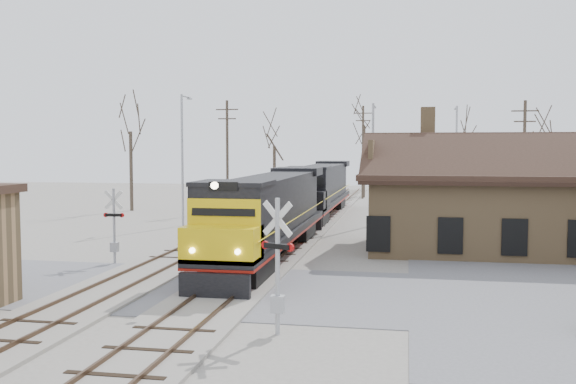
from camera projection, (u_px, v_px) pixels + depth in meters
name	position (u px, v px, depth m)	size (l,w,h in m)	color
ground	(228.00, 290.00, 25.28)	(140.00, 140.00, 0.00)	gray
road	(228.00, 289.00, 25.28)	(60.00, 9.00, 0.03)	slate
track_main	(294.00, 236.00, 39.98)	(3.40, 90.00, 0.24)	gray
track_siding	(225.00, 235.00, 40.81)	(3.40, 90.00, 0.24)	gray
depot	(503.00, 207.00, 34.69)	(15.20, 9.31, 7.90)	#9A7A50
locomotive_lead	(268.00, 214.00, 32.26)	(2.90, 19.46, 4.32)	black
locomotive_trailing	(320.00, 189.00, 51.61)	(2.90, 19.46, 4.09)	black
crossbuck_near	(278.00, 271.00, 19.13)	(1.10, 0.56, 4.12)	#A5A8AD
crossbuck_far	(114.00, 228.00, 30.78)	(1.04, 0.27, 3.65)	#A5A8AD
streetlight_a	(183.00, 153.00, 45.68)	(0.25, 2.04, 9.36)	#A5A8AD
streetlight_b	(373.00, 157.00, 45.73)	(0.25, 2.04, 8.73)	#A5A8AD
streetlight_c	(456.00, 152.00, 57.77)	(0.25, 2.04, 9.33)	#A5A8AD
utility_pole_a	(227.00, 153.00, 56.09)	(2.00, 0.24, 9.70)	#382D23
utility_pole_b	(363.00, 150.00, 69.89)	(2.00, 0.24, 10.12)	#382D23
utility_pole_c	(524.00, 158.00, 48.92)	(2.00, 0.24, 9.18)	#382D23
tree_a	(130.00, 118.00, 56.35)	(4.68, 4.68, 11.46)	#382D23
tree_b	(274.00, 137.00, 65.19)	(3.82, 3.82, 9.36)	#382D23
tree_c	(364.00, 114.00, 71.35)	(5.31, 5.31, 13.00)	#382D23
tree_d	(472.00, 134.00, 66.46)	(3.99, 3.99, 9.77)	#382D23
tree_e	(545.00, 136.00, 55.83)	(3.80, 3.80, 9.30)	#382D23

